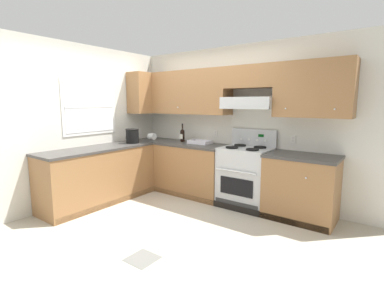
# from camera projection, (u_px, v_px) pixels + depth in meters

# --- Properties ---
(ground_plane) EXTENTS (7.04, 7.04, 0.00)m
(ground_plane) POSITION_uv_depth(u_px,v_px,m) (156.00, 220.00, 3.95)
(ground_plane) COLOR #B2AA99
(floor_accent_tile) EXTENTS (0.30, 0.30, 0.01)m
(floor_accent_tile) POSITION_uv_depth(u_px,v_px,m) (142.00, 258.00, 2.97)
(floor_accent_tile) COLOR slate
(floor_accent_tile) RESTS_ON ground_plane
(wall_back) EXTENTS (4.68, 0.57, 2.55)m
(wall_back) POSITION_uv_depth(u_px,v_px,m) (236.00, 111.00, 4.71)
(wall_back) COLOR silver
(wall_back) RESTS_ON ground_plane
(wall_left) EXTENTS (0.47, 4.00, 2.55)m
(wall_left) POSITION_uv_depth(u_px,v_px,m) (96.00, 119.00, 4.87)
(wall_left) COLOR silver
(wall_left) RESTS_ON ground_plane
(counter_back_run) EXTENTS (3.60, 0.65, 0.91)m
(counter_back_run) POSITION_uv_depth(u_px,v_px,m) (212.00, 173.00, 4.79)
(counter_back_run) COLOR olive
(counter_back_run) RESTS_ON ground_plane
(counter_left_run) EXTENTS (0.63, 1.91, 0.91)m
(counter_left_run) POSITION_uv_depth(u_px,v_px,m) (99.00, 175.00, 4.61)
(counter_left_run) COLOR olive
(counter_left_run) RESTS_ON ground_plane
(stove) EXTENTS (0.76, 0.62, 1.20)m
(stove) POSITION_uv_depth(u_px,v_px,m) (245.00, 176.00, 4.44)
(stove) COLOR #B7BABC
(stove) RESTS_ON ground_plane
(wine_bottle) EXTENTS (0.08, 0.08, 0.33)m
(wine_bottle) POSITION_uv_depth(u_px,v_px,m) (182.00, 135.00, 5.21)
(wine_bottle) COLOR black
(wine_bottle) RESTS_ON counter_back_run
(bowl) EXTENTS (0.39, 0.25, 0.06)m
(bowl) POSITION_uv_depth(u_px,v_px,m) (200.00, 143.00, 4.97)
(bowl) COLOR silver
(bowl) RESTS_ON counter_back_run
(bucket) EXTENTS (0.24, 0.24, 0.25)m
(bucket) POSITION_uv_depth(u_px,v_px,m) (132.00, 136.00, 5.01)
(bucket) COLOR black
(bucket) RESTS_ON counter_left_run
(paper_towel_roll) EXTENTS (0.14, 0.13, 0.13)m
(paper_towel_roll) POSITION_uv_depth(u_px,v_px,m) (152.00, 137.00, 5.49)
(paper_towel_roll) COLOR white
(paper_towel_roll) RESTS_ON counter_back_run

